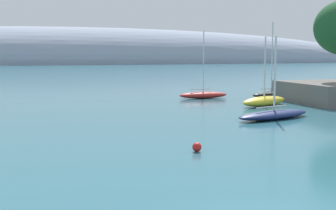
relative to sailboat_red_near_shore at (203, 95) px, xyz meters
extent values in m
ellipsoid|color=#8E99AD|center=(-4.84, 196.33, -0.49)|extent=(393.57, 60.56, 38.51)
ellipsoid|color=red|center=(0.00, 0.00, -0.07)|extent=(6.47, 1.77, 0.85)
cylinder|color=silver|center=(0.00, 0.00, 4.23)|extent=(0.14, 0.14, 7.75)
cube|color=silver|center=(-0.29, 0.00, 0.71)|extent=(2.91, 0.11, 0.10)
ellipsoid|color=yellow|center=(3.37, -10.01, 0.05)|extent=(7.24, 4.96, 1.08)
cylinder|color=silver|center=(3.37, -10.01, 3.85)|extent=(0.17, 0.17, 6.53)
cube|color=silver|center=(3.66, -9.88, 0.94)|extent=(2.88, 1.44, 0.10)
ellipsoid|color=black|center=(8.76, -1.84, -0.07)|extent=(6.23, 3.25, 0.85)
cylinder|color=silver|center=(8.76, -1.84, 4.82)|extent=(0.16, 0.16, 8.92)
cube|color=silver|center=(8.50, -1.90, 0.71)|extent=(2.63, 0.71, 0.10)
ellipsoid|color=navy|center=(-0.63, -19.33, -0.11)|extent=(8.66, 4.87, 0.77)
cylinder|color=silver|center=(-0.63, -19.33, 3.53)|extent=(0.18, 0.18, 6.52)
cube|color=silver|center=(-0.99, -19.45, 0.62)|extent=(3.59, 1.31, 0.10)
sphere|color=red|center=(-11.94, -30.32, -0.22)|extent=(0.56, 0.56, 0.56)
camera|label=1|loc=(-21.36, -56.01, 5.40)|focal=49.82mm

